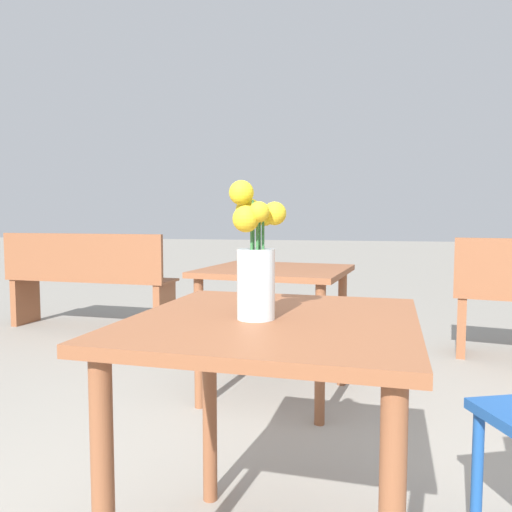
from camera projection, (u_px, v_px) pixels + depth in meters
table_front at (273, 363)px, 1.31m from camera, size 0.77×0.82×0.73m
flower_vase at (255, 262)px, 1.26m from camera, size 0.14×0.15×0.35m
bench_near at (87, 278)px, 4.38m from camera, size 1.56×0.45×0.85m
table_back at (275, 290)px, 2.73m from camera, size 0.85×0.82×0.71m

